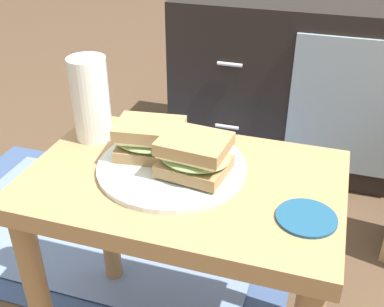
% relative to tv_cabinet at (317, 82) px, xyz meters
% --- Properties ---
extents(side_table, '(0.56, 0.36, 0.46)m').
position_rel_tv_cabinet_xyz_m(side_table, '(-0.18, -0.95, 0.08)').
color(side_table, '#A37A4C').
rests_on(side_table, ground).
extents(tv_cabinet, '(0.96, 0.46, 0.58)m').
position_rel_tv_cabinet_xyz_m(tv_cabinet, '(0.00, 0.00, 0.00)').
color(tv_cabinet, black).
rests_on(tv_cabinet, ground).
extents(area_rug, '(1.12, 0.67, 0.01)m').
position_rel_tv_cabinet_xyz_m(area_rug, '(-0.54, -0.63, -0.29)').
color(area_rug, '#384C72').
rests_on(area_rug, ground).
extents(plate, '(0.27, 0.27, 0.01)m').
position_rel_tv_cabinet_xyz_m(plate, '(-0.21, -0.93, 0.17)').
color(plate, silver).
rests_on(plate, side_table).
extents(sandwich_front, '(0.14, 0.11, 0.07)m').
position_rel_tv_cabinet_xyz_m(sandwich_front, '(-0.25, -0.91, 0.21)').
color(sandwich_front, '#9E7A4C').
rests_on(sandwich_front, plate).
extents(sandwich_back, '(0.14, 0.12, 0.07)m').
position_rel_tv_cabinet_xyz_m(sandwich_back, '(-0.16, -0.95, 0.22)').
color(sandwich_back, '#9E7A4C').
rests_on(sandwich_back, plate).
extents(beer_glass, '(0.07, 0.07, 0.17)m').
position_rel_tv_cabinet_xyz_m(beer_glass, '(-0.40, -0.86, 0.25)').
color(beer_glass, silver).
rests_on(beer_glass, side_table).
extents(coaster, '(0.10, 0.10, 0.01)m').
position_rel_tv_cabinet_xyz_m(coaster, '(0.04, -1.00, 0.17)').
color(coaster, navy).
rests_on(coaster, side_table).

